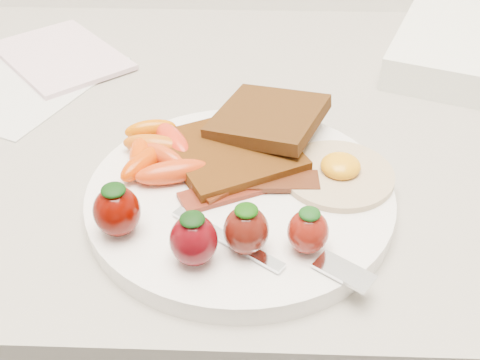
{
  "coord_description": "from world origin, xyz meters",
  "views": [
    {
      "loc": [
        0.04,
        1.15,
        1.25
      ],
      "look_at": [
        0.02,
        1.56,
        0.93
      ],
      "focal_mm": 45.0,
      "sensor_mm": 36.0,
      "label": 1
    }
  ],
  "objects": [
    {
      "name": "strawberries",
      "position": [
        -0.0,
        1.48,
        0.94
      ],
      "size": [
        0.18,
        0.07,
        0.05
      ],
      "color": "#4C0500",
      "rests_on": "plate"
    },
    {
      "name": "notepad",
      "position": [
        -0.22,
        1.83,
        0.91
      ],
      "size": [
        0.21,
        0.21,
        0.01
      ],
      "primitive_type": "cube",
      "rotation": [
        0.0,
        0.0,
        0.71
      ],
      "color": "silver",
      "rests_on": "paper_sheet"
    },
    {
      "name": "toast_upper",
      "position": [
        0.05,
        1.64,
        0.94
      ],
      "size": [
        0.13,
        0.13,
        0.02
      ],
      "primitive_type": "cube",
      "rotation": [
        0.0,
        -0.1,
        -0.39
      ],
      "color": "black",
      "rests_on": "toast_lower"
    },
    {
      "name": "bacon_strips",
      "position": [
        0.03,
        1.56,
        0.92
      ],
      "size": [
        0.12,
        0.1,
        0.01
      ],
      "color": "#470A07",
      "rests_on": "plate"
    },
    {
      "name": "paper_sheet",
      "position": [
        -0.24,
        1.77,
        0.9
      ],
      "size": [
        0.23,
        0.25,
        0.0
      ],
      "primitive_type": "cube",
      "rotation": [
        0.0,
        0.0,
        -0.42
      ],
      "color": "silver",
      "rests_on": "counter"
    },
    {
      "name": "fork",
      "position": [
        0.05,
        1.48,
        0.92
      ],
      "size": [
        0.16,
        0.09,
        0.0
      ],
      "color": "white",
      "rests_on": "plate"
    },
    {
      "name": "fried_egg",
      "position": [
        0.11,
        1.58,
        0.92
      ],
      "size": [
        0.13,
        0.13,
        0.02
      ],
      "color": "beige",
      "rests_on": "plate"
    },
    {
      "name": "plate",
      "position": [
        0.02,
        1.56,
        0.91
      ],
      "size": [
        0.27,
        0.27,
        0.02
      ],
      "primitive_type": "cylinder",
      "color": "white",
      "rests_on": "counter"
    },
    {
      "name": "baby_carrots",
      "position": [
        -0.06,
        1.6,
        0.93
      ],
      "size": [
        0.09,
        0.1,
        0.02
      ],
      "color": "#BE520B",
      "rests_on": "plate"
    },
    {
      "name": "toast_lower",
      "position": [
        0.01,
        1.6,
        0.93
      ],
      "size": [
        0.15,
        0.15,
        0.01
      ],
      "primitive_type": "cube",
      "rotation": [
        0.0,
        0.0,
        0.48
      ],
      "color": "black",
      "rests_on": "plate"
    }
  ]
}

